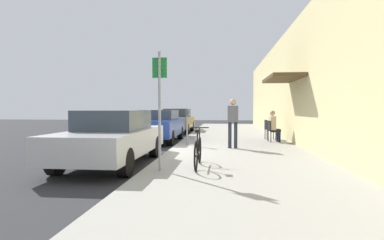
# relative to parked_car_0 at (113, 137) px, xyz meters

# --- Properties ---
(ground_plane) EXTENTS (60.00, 60.00, 0.00)m
(ground_plane) POSITION_rel_parked_car_0_xyz_m (1.10, 2.00, -0.74)
(ground_plane) COLOR #2D2D30
(sidewalk_slab) EXTENTS (4.50, 32.00, 0.12)m
(sidewalk_slab) POSITION_rel_parked_car_0_xyz_m (3.35, 4.00, -0.68)
(sidewalk_slab) COLOR #9E9B93
(sidewalk_slab) RESTS_ON ground_plane
(building_facade) EXTENTS (1.40, 32.00, 4.85)m
(building_facade) POSITION_rel_parked_car_0_xyz_m (5.74, 4.00, 1.69)
(building_facade) COLOR beige
(building_facade) RESTS_ON ground_plane
(parked_car_0) EXTENTS (1.80, 4.40, 1.43)m
(parked_car_0) POSITION_rel_parked_car_0_xyz_m (0.00, 0.00, 0.00)
(parked_car_0) COLOR #B7B7BC
(parked_car_0) RESTS_ON ground_plane
(parked_car_1) EXTENTS (1.80, 4.40, 1.43)m
(parked_car_1) POSITION_rel_parked_car_0_xyz_m (0.00, 5.62, 0.01)
(parked_car_1) COLOR navy
(parked_car_1) RESTS_ON ground_plane
(parked_car_2) EXTENTS (1.80, 4.40, 1.49)m
(parked_car_2) POSITION_rel_parked_car_0_xyz_m (0.00, 11.18, 0.03)
(parked_car_2) COLOR #A58433
(parked_car_2) RESTS_ON ground_plane
(parking_meter) EXTENTS (0.12, 0.10, 1.32)m
(parking_meter) POSITION_rel_parked_car_0_xyz_m (1.55, 3.47, 0.15)
(parking_meter) COLOR slate
(parking_meter) RESTS_ON sidewalk_slab
(street_sign) EXTENTS (0.32, 0.06, 2.60)m
(street_sign) POSITION_rel_parked_car_0_xyz_m (1.50, -1.18, 0.90)
(street_sign) COLOR gray
(street_sign) RESTS_ON sidewalk_slab
(bicycle_0) EXTENTS (0.46, 1.71, 0.90)m
(bicycle_0) POSITION_rel_parked_car_0_xyz_m (2.31, -0.73, -0.26)
(bicycle_0) COLOR black
(bicycle_0) RESTS_ON sidewalk_slab
(cafe_chair_0) EXTENTS (0.50, 0.50, 0.87)m
(cafe_chair_0) POSITION_rel_parked_car_0_xyz_m (4.89, 4.91, -0.11)
(cafe_chair_0) COLOR black
(cafe_chair_0) RESTS_ON sidewalk_slab
(seated_patron_0) EXTENTS (0.46, 0.40, 1.29)m
(seated_patron_0) POSITION_rel_parked_car_0_xyz_m (4.95, 4.92, 0.08)
(seated_patron_0) COLOR #232838
(seated_patron_0) RESTS_ON sidewalk_slab
(cafe_chair_1) EXTENTS (0.48, 0.48, 0.87)m
(cafe_chair_1) POSITION_rel_parked_car_0_xyz_m (4.89, 5.89, -0.11)
(cafe_chair_1) COLOR black
(cafe_chair_1) RESTS_ON sidewalk_slab
(pedestrian_standing) EXTENTS (0.36, 0.22, 1.70)m
(pedestrian_standing) POSITION_rel_parked_car_0_xyz_m (3.22, 2.76, 0.38)
(pedestrian_standing) COLOR #232838
(pedestrian_standing) RESTS_ON sidewalk_slab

